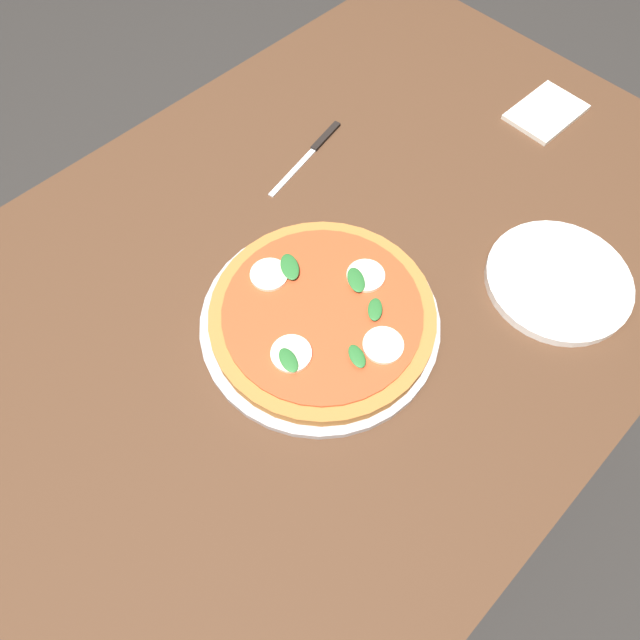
# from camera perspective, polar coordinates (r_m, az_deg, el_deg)

# --- Properties ---
(ground_plane) EXTENTS (6.00, 6.00, 0.00)m
(ground_plane) POSITION_cam_1_polar(r_m,az_deg,el_deg) (1.47, -2.50, -13.84)
(ground_plane) COLOR #2D2B28
(dining_table) EXTENTS (1.49, 0.86, 0.75)m
(dining_table) POSITION_cam_1_polar(r_m,az_deg,el_deg) (0.86, -4.17, -2.34)
(dining_table) COLOR #4C301E
(dining_table) RESTS_ON ground_plane
(serving_tray) EXTENTS (0.32, 0.32, 0.01)m
(serving_tray) POSITION_cam_1_polar(r_m,az_deg,el_deg) (0.75, 0.00, -0.15)
(serving_tray) COLOR #B2B2B7
(serving_tray) RESTS_ON dining_table
(pizza) EXTENTS (0.30, 0.30, 0.03)m
(pizza) POSITION_cam_1_polar(r_m,az_deg,el_deg) (0.73, 0.26, 0.57)
(pizza) COLOR #B27033
(pizza) RESTS_ON serving_tray
(plate_white) EXTENTS (0.20, 0.20, 0.01)m
(plate_white) POSITION_cam_1_polar(r_m,az_deg,el_deg) (0.85, 23.23, 3.74)
(plate_white) COLOR white
(plate_white) RESTS_ON dining_table
(napkin) EXTENTS (0.13, 0.09, 0.01)m
(napkin) POSITION_cam_1_polar(r_m,az_deg,el_deg) (1.08, 22.17, 19.14)
(napkin) COLOR white
(napkin) RESTS_ON dining_table
(knife) EXTENTS (0.19, 0.05, 0.01)m
(knife) POSITION_cam_1_polar(r_m,az_deg,el_deg) (0.95, -0.59, 17.16)
(knife) COLOR black
(knife) RESTS_ON dining_table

